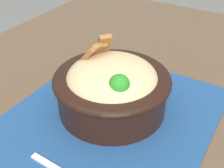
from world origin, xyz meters
TOP-DOWN VIEW (x-y plane):
  - table at (0.00, 0.00)m, footprint 1.15×0.79m
  - placemat at (0.03, 0.03)m, footprint 0.42×0.32m
  - bowl at (-0.01, 0.02)m, footprint 0.20×0.20m

SIDE VIEW (x-z plane):
  - table at x=0.00m, z-range 0.29..0.99m
  - placemat at x=0.03m, z-range 0.70..0.71m
  - bowl at x=-0.01m, z-range 0.69..0.81m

